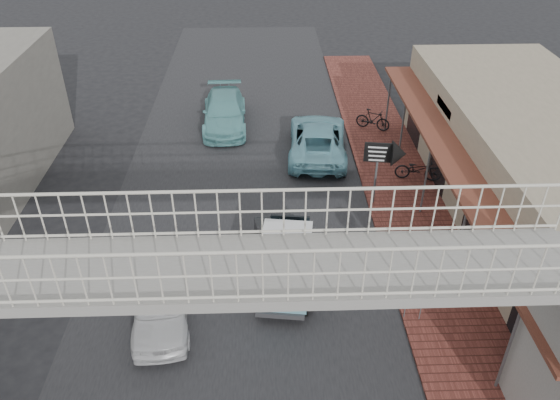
{
  "coord_description": "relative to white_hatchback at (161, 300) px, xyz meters",
  "views": [
    {
      "loc": [
        0.93,
        -12.01,
        12.07
      ],
      "look_at": [
        1.45,
        3.42,
        1.8
      ],
      "focal_mm": 35.0,
      "sensor_mm": 36.0,
      "label": 1
    }
  ],
  "objects": [
    {
      "name": "dark_sedan",
      "position": [
        3.66,
        1.84,
        -0.01
      ],
      "size": [
        1.9,
        4.22,
        1.35
      ],
      "primitive_type": "imported",
      "rotation": [
        0.0,
        0.0,
        0.12
      ],
      "color": "black",
      "rests_on": "ground"
    },
    {
      "name": "white_hatchback",
      "position": [
        0.0,
        0.0,
        0.0
      ],
      "size": [
        2.05,
        4.19,
        1.38
      ],
      "primitive_type": "imported",
      "rotation": [
        0.0,
        0.0,
        0.11
      ],
      "color": "silver",
      "rests_on": "ground"
    },
    {
      "name": "ground",
      "position": [
        2.19,
        0.13,
        -0.69
      ],
      "size": [
        120.0,
        120.0,
        0.0
      ],
      "primitive_type": "plane",
      "color": "black",
      "rests_on": "ground"
    },
    {
      "name": "sidewalk",
      "position": [
        8.69,
        3.13,
        -0.64
      ],
      "size": [
        3.0,
        40.0,
        0.1
      ],
      "primitive_type": "cube",
      "color": "brown",
      "rests_on": "ground"
    },
    {
      "name": "footbridge",
      "position": [
        2.19,
        -3.87,
        2.49
      ],
      "size": [
        16.4,
        2.4,
        6.34
      ],
      "color": "gray",
      "rests_on": "ground"
    },
    {
      "name": "motorcycle_far",
      "position": [
        8.48,
        12.3,
        -0.07
      ],
      "size": [
        1.74,
        1.21,
        1.03
      ],
      "primitive_type": "imported",
      "rotation": [
        0.0,
        0.0,
        1.09
      ],
      "color": "black",
      "rests_on": "sidewalk"
    },
    {
      "name": "street_clock",
      "position": [
        7.49,
        -0.17,
        1.49
      ],
      "size": [
        0.64,
        0.57,
        2.5
      ],
      "rotation": [
        0.0,
        0.0,
        -0.2
      ],
      "color": "#59595B",
      "rests_on": "sidewalk"
    },
    {
      "name": "angkot_far",
      "position": [
        1.21,
        13.14,
        0.05
      ],
      "size": [
        2.26,
        5.17,
        1.48
      ],
      "primitive_type": "imported",
      "rotation": [
        0.0,
        0.0,
        0.04
      ],
      "color": "#65ADB0",
      "rests_on": "ground"
    },
    {
      "name": "shophouse_row",
      "position": [
        13.16,
        4.13,
        1.32
      ],
      "size": [
        7.2,
        18.0,
        4.0
      ],
      "color": "gray",
      "rests_on": "ground"
    },
    {
      "name": "angkot_curb",
      "position": [
        5.57,
        10.09,
        0.06
      ],
      "size": [
        2.96,
        5.61,
        1.5
      ],
      "primitive_type": "imported",
      "rotation": [
        0.0,
        0.0,
        3.05
      ],
      "color": "#6CADBC",
      "rests_on": "ground"
    },
    {
      "name": "road_strip",
      "position": [
        2.19,
        0.13,
        -0.68
      ],
      "size": [
        10.0,
        60.0,
        0.01
      ],
      "primitive_type": "cube",
      "color": "black",
      "rests_on": "ground"
    },
    {
      "name": "motorcycle_near",
      "position": [
        9.51,
        7.5,
        -0.1
      ],
      "size": [
        1.96,
        1.01,
        0.98
      ],
      "primitive_type": "imported",
      "rotation": [
        0.0,
        0.0,
        1.37
      ],
      "color": "black",
      "rests_on": "sidewalk"
    },
    {
      "name": "angkot_van",
      "position": [
        3.73,
        1.24,
        0.41
      ],
      "size": [
        2.03,
        3.71,
        1.74
      ],
      "rotation": [
        0.0,
        0.0,
        -0.13
      ],
      "color": "black",
      "rests_on": "ground"
    },
    {
      "name": "arrow_sign",
      "position": [
        8.05,
        5.74,
        1.6
      ],
      "size": [
        1.61,
        1.04,
        2.71
      ],
      "rotation": [
        0.0,
        0.0,
        -0.15
      ],
      "color": "#59595B",
      "rests_on": "sidewalk"
    }
  ]
}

